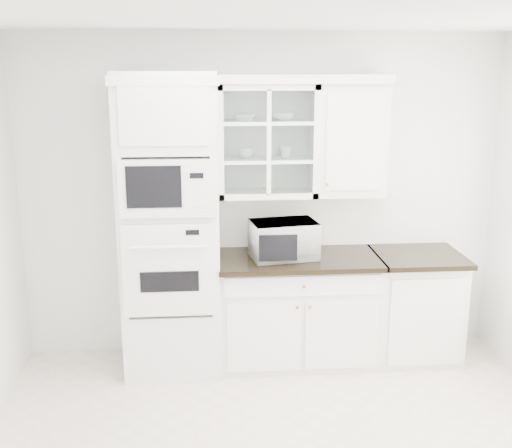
{
  "coord_description": "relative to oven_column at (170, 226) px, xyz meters",
  "views": [
    {
      "loc": [
        -0.46,
        -3.52,
        2.47
      ],
      "look_at": [
        -0.1,
        1.05,
        1.3
      ],
      "focal_mm": 45.0,
      "sensor_mm": 36.0,
      "label": 1
    }
  ],
  "objects": [
    {
      "name": "upper_cabinet_solid",
      "position": [
        1.46,
        0.17,
        0.65
      ],
      "size": [
        0.55,
        0.33,
        0.9
      ],
      "primitive_type": "cube",
      "color": "white",
      "rests_on": "room_shell"
    },
    {
      "name": "cup_a",
      "position": [
        0.61,
        0.17,
        0.55
      ],
      "size": [
        0.13,
        0.13,
        0.09
      ],
      "primitive_type": "imported",
      "rotation": [
        0.0,
        0.0,
        0.17
      ],
      "color": "white",
      "rests_on": "upper_cabinet_glass"
    },
    {
      "name": "oven_column",
      "position": [
        0.0,
        0.0,
        0.0
      ],
      "size": [
        0.76,
        0.68,
        2.4
      ],
      "color": "white",
      "rests_on": "ground"
    },
    {
      "name": "room_shell",
      "position": [
        0.75,
        -0.99,
        0.58
      ],
      "size": [
        4.0,
        3.5,
        2.7
      ],
      "color": "white",
      "rests_on": "ground"
    },
    {
      "name": "crown_molding",
      "position": [
        0.68,
        0.14,
        1.14
      ],
      "size": [
        2.14,
        0.38,
        0.07
      ],
      "primitive_type": "cube",
      "color": "white",
      "rests_on": "room_shell"
    },
    {
      "name": "upper_cabinet_glass",
      "position": [
        0.78,
        0.17,
        0.65
      ],
      "size": [
        0.8,
        0.33,
        0.9
      ],
      "color": "white",
      "rests_on": "room_shell"
    },
    {
      "name": "countertop_microwave",
      "position": [
        0.9,
        0.02,
        -0.13
      ],
      "size": [
        0.58,
        0.51,
        0.3
      ],
      "primitive_type": "imported",
      "rotation": [
        0.0,
        0.0,
        3.3
      ],
      "color": "white",
      "rests_on": "base_cabinet_run"
    },
    {
      "name": "extra_base_cabinet",
      "position": [
        2.03,
        0.03,
        -0.74
      ],
      "size": [
        0.72,
        0.67,
        0.92
      ],
      "color": "white",
      "rests_on": "ground"
    },
    {
      "name": "bowl_a",
      "position": [
        0.61,
        0.15,
        0.83
      ],
      "size": [
        0.23,
        0.23,
        0.05
      ],
      "primitive_type": "imported",
      "rotation": [
        0.0,
        0.0,
        -0.24
      ],
      "color": "white",
      "rests_on": "upper_cabinet_glass"
    },
    {
      "name": "bowl_b",
      "position": [
        0.91,
        0.17,
        0.84
      ],
      "size": [
        0.23,
        0.23,
        0.06
      ],
      "primitive_type": "imported",
      "rotation": [
        0.0,
        0.0,
        0.22
      ],
      "color": "white",
      "rests_on": "upper_cabinet_glass"
    },
    {
      "name": "cup_b",
      "position": [
        0.93,
        0.17,
        0.56
      ],
      "size": [
        0.13,
        0.13,
        0.1
      ],
      "primitive_type": "imported",
      "rotation": [
        0.0,
        0.0,
        0.27
      ],
      "color": "white",
      "rests_on": "upper_cabinet_glass"
    },
    {
      "name": "base_cabinet_run",
      "position": [
        1.03,
        0.03,
        -0.74
      ],
      "size": [
        1.32,
        0.67,
        0.92
      ],
      "color": "white",
      "rests_on": "ground"
    }
  ]
}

